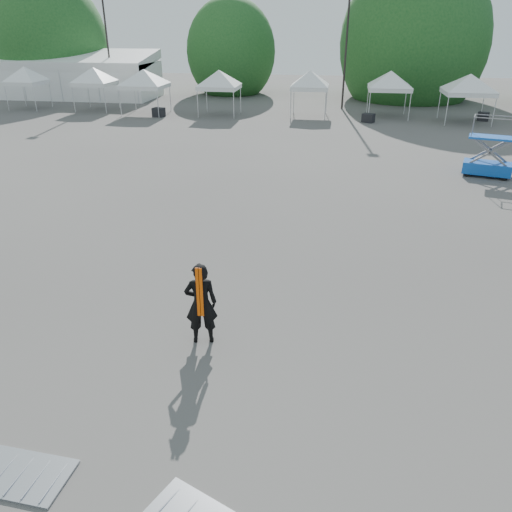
# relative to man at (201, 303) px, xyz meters

# --- Properties ---
(ground) EXTENTS (120.00, 120.00, 0.00)m
(ground) POSITION_rel_man_xyz_m (0.02, 2.30, -0.99)
(ground) COLOR #474442
(ground) RESTS_ON ground
(marquee) EXTENTS (15.00, 6.25, 4.23)m
(marquee) POSITION_rel_man_xyz_m (-21.98, 37.30, 0.98)
(marquee) COLOR white
(marquee) RESTS_ON ground
(light_pole_west) EXTENTS (0.60, 0.25, 10.30)m
(light_pole_west) POSITION_rel_man_xyz_m (-17.98, 36.30, 4.78)
(light_pole_west) COLOR black
(light_pole_west) RESTS_ON ground
(light_pole_east) EXTENTS (0.60, 0.25, 9.80)m
(light_pole_east) POSITION_rel_man_xyz_m (3.02, 34.30, 4.53)
(light_pole_east) COLOR black
(light_pole_east) RESTS_ON ground
(tree_far_w) EXTENTS (4.80, 4.80, 7.30)m
(tree_far_w) POSITION_rel_man_xyz_m (-25.98, 40.30, 3.55)
(tree_far_w) COLOR #382314
(tree_far_w) RESTS_ON ground
(tree_mid_w) EXTENTS (4.16, 4.16, 6.33)m
(tree_mid_w) POSITION_rel_man_xyz_m (-7.98, 42.30, 2.94)
(tree_mid_w) COLOR #382314
(tree_mid_w) RESTS_ON ground
(tree_mid_e) EXTENTS (5.12, 5.12, 7.79)m
(tree_mid_e) POSITION_rel_man_xyz_m (9.02, 41.30, 3.85)
(tree_mid_e) COLOR #382314
(tree_mid_e) RESTS_ON ground
(tent_a) EXTENTS (3.75, 3.75, 3.88)m
(tent_a) POSITION_rel_man_xyz_m (-22.58, 30.13, 2.07)
(tent_a) COLOR silver
(tent_a) RESTS_ON ground
(tent_b) EXTENTS (4.03, 4.03, 3.88)m
(tent_b) POSITION_rel_man_xyz_m (-16.80, 30.43, 2.07)
(tent_b) COLOR silver
(tent_b) RESTS_ON ground
(tent_c) EXTENTS (4.50, 4.50, 3.88)m
(tent_c) POSITION_rel_man_xyz_m (-12.17, 29.33, 2.07)
(tent_c) COLOR silver
(tent_c) RESTS_ON ground
(tent_d) EXTENTS (4.17, 4.17, 3.88)m
(tent_d) POSITION_rel_man_xyz_m (-6.32, 29.58, 2.07)
(tent_d) COLOR silver
(tent_d) RESTS_ON ground
(tent_e) EXTENTS (3.92, 3.92, 3.88)m
(tent_e) POSITION_rel_man_xyz_m (0.49, 30.45, 2.07)
(tent_e) COLOR silver
(tent_e) RESTS_ON ground
(tent_f) EXTENTS (4.36, 4.36, 3.88)m
(tent_f) POSITION_rel_man_xyz_m (6.42, 30.94, 2.07)
(tent_f) COLOR silver
(tent_f) RESTS_ON ground
(tent_g) EXTENTS (4.67, 4.67, 3.88)m
(tent_g) POSITION_rel_man_xyz_m (11.71, 29.41, 2.07)
(tent_g) COLOR silver
(tent_g) RESTS_ON ground
(man) EXTENTS (0.81, 0.64, 1.97)m
(man) POSITION_rel_man_xyz_m (0.00, 0.00, 0.00)
(man) COLOR black
(man) RESTS_ON ground
(scissor_lift) EXTENTS (2.33, 1.58, 2.75)m
(scissor_lift) POSITION_rel_man_xyz_m (9.83, 15.18, 0.40)
(scissor_lift) COLOR #0B479B
(scissor_lift) RESTS_ON ground
(barrier_left) EXTENTS (1.93, 1.05, 0.06)m
(barrier_left) POSITION_rel_man_xyz_m (-2.11, -4.14, -0.96)
(barrier_left) COLOR #AAACB2
(barrier_left) RESTS_ON ground
(crate_west) EXTENTS (0.94, 0.78, 0.66)m
(crate_west) POSITION_rel_man_xyz_m (-10.81, 28.21, -0.66)
(crate_west) COLOR black
(crate_west) RESTS_ON ground
(crate_mid) EXTENTS (0.99, 0.91, 0.63)m
(crate_mid) POSITION_rel_man_xyz_m (4.92, 28.33, -0.67)
(crate_mid) COLOR black
(crate_mid) RESTS_ON ground
(crate_east) EXTENTS (0.92, 0.81, 0.60)m
(crate_east) POSITION_rel_man_xyz_m (13.30, 30.40, -0.69)
(crate_east) COLOR black
(crate_east) RESTS_ON ground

